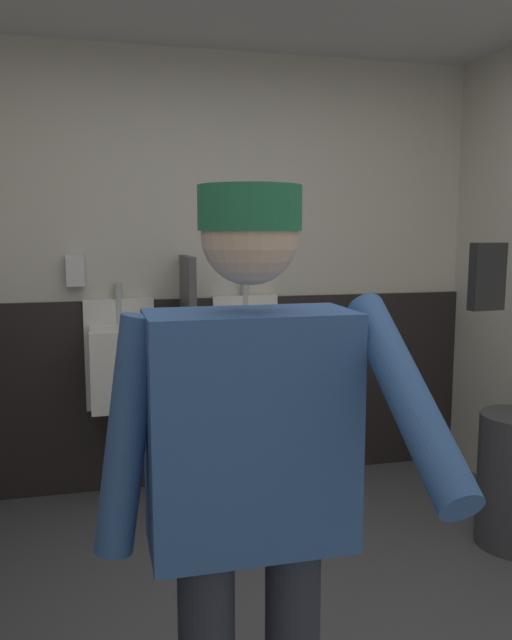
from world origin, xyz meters
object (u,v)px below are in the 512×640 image
urinal_middle (250,360)px  cell_phone (487,277)px  urinal_left (121,367)px  soap_dispenser (75,270)px  person (251,471)px

urinal_middle → cell_phone: bearing=-95.4°
urinal_left → soap_dispenser: (-0.23, 0.12, 0.54)m
cell_phone → soap_dispenser: size_ratio=0.61×
urinal_middle → person: bearing=-103.5°
urinal_left → person: 2.23m
person → urinal_left: bearing=95.6°
urinal_left → soap_dispenser: bearing=152.8°
urinal_middle → cell_phone: size_ratio=11.27×
cell_phone → urinal_middle: bearing=78.6°
urinal_middle → cell_phone: (-0.26, -2.71, 0.69)m
urinal_middle → urinal_left: bearing=180.0°
urinal_left → cell_phone: 2.84m
person → urinal_middle: bearing=76.5°
soap_dispenser → person: bearing=-79.1°
person → cell_phone: person is taller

